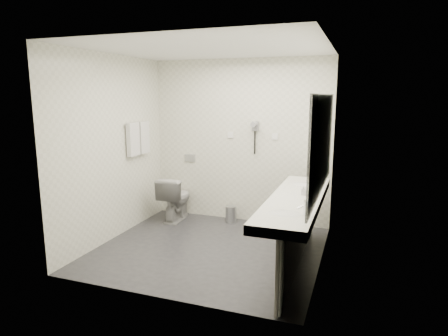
% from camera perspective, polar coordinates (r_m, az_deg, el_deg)
% --- Properties ---
extents(floor, '(2.80, 2.80, 0.00)m').
position_cam_1_polar(floor, '(5.11, -2.20, -11.84)').
color(floor, '#2D2D32').
rests_on(floor, ground).
extents(ceiling, '(2.80, 2.80, 0.00)m').
position_cam_1_polar(ceiling, '(4.75, -2.42, 17.24)').
color(ceiling, white).
rests_on(ceiling, wall_back).
extents(wall_back, '(2.80, 0.00, 2.80)m').
position_cam_1_polar(wall_back, '(5.99, 2.37, 3.91)').
color(wall_back, white).
rests_on(wall_back, floor).
extents(wall_front, '(2.80, 0.00, 2.80)m').
position_cam_1_polar(wall_front, '(3.62, -10.04, -0.78)').
color(wall_front, white).
rests_on(wall_front, floor).
extents(wall_left, '(0.00, 2.60, 2.60)m').
position_cam_1_polar(wall_left, '(5.45, -16.11, 2.82)').
color(wall_left, white).
rests_on(wall_left, floor).
extents(wall_right, '(0.00, 2.60, 2.60)m').
position_cam_1_polar(wall_right, '(4.45, 14.67, 1.18)').
color(wall_right, white).
rests_on(wall_right, floor).
extents(vanity_counter, '(0.55, 2.20, 0.10)m').
position_cam_1_polar(vanity_counter, '(4.38, 10.56, -4.83)').
color(vanity_counter, white).
rests_on(vanity_counter, floor).
extents(vanity_panel, '(0.03, 2.15, 0.75)m').
position_cam_1_polar(vanity_panel, '(4.51, 10.69, -10.06)').
color(vanity_panel, gray).
rests_on(vanity_panel, floor).
extents(vanity_post_near, '(0.06, 0.06, 0.75)m').
position_cam_1_polar(vanity_post_near, '(3.56, 8.40, -15.84)').
color(vanity_post_near, silver).
rests_on(vanity_post_near, floor).
extents(vanity_post_far, '(0.06, 0.06, 0.75)m').
position_cam_1_polar(vanity_post_far, '(5.48, 12.75, -6.35)').
color(vanity_post_far, silver).
rests_on(vanity_post_far, floor).
extents(mirror, '(0.02, 2.20, 1.05)m').
position_cam_1_polar(mirror, '(4.22, 14.35, 3.44)').
color(mirror, '#B2BCC6').
rests_on(mirror, wall_right).
extents(basin_near, '(0.40, 0.31, 0.05)m').
position_cam_1_polar(basin_near, '(3.76, 8.96, -6.86)').
color(basin_near, white).
rests_on(basin_near, vanity_counter).
extents(basin_far, '(0.40, 0.31, 0.05)m').
position_cam_1_polar(basin_far, '(5.00, 11.78, -2.52)').
color(basin_far, white).
rests_on(basin_far, vanity_counter).
extents(faucet_near, '(0.04, 0.04, 0.15)m').
position_cam_1_polar(faucet_near, '(3.70, 11.98, -5.78)').
color(faucet_near, silver).
rests_on(faucet_near, vanity_counter).
extents(faucet_far, '(0.04, 0.04, 0.15)m').
position_cam_1_polar(faucet_far, '(4.95, 14.05, -1.66)').
color(faucet_far, silver).
rests_on(faucet_far, vanity_counter).
extents(soap_bottle_a, '(0.06, 0.06, 0.11)m').
position_cam_1_polar(soap_bottle_a, '(4.45, 11.67, -3.24)').
color(soap_bottle_a, silver).
rests_on(soap_bottle_a, vanity_counter).
extents(glass_left, '(0.07, 0.07, 0.10)m').
position_cam_1_polar(glass_left, '(4.55, 13.29, -3.03)').
color(glass_left, silver).
rests_on(glass_left, vanity_counter).
extents(toilet, '(0.43, 0.71, 0.70)m').
position_cam_1_polar(toilet, '(6.18, -7.18, -4.44)').
color(toilet, white).
rests_on(toilet, floor).
extents(flush_plate, '(0.18, 0.02, 0.12)m').
position_cam_1_polar(flush_plate, '(6.32, -5.07, 1.49)').
color(flush_plate, '#B2B5BA').
rests_on(flush_plate, wall_back).
extents(pedal_bin, '(0.18, 0.18, 0.24)m').
position_cam_1_polar(pedal_bin, '(6.08, 1.04, -6.89)').
color(pedal_bin, '#B2B5BA').
rests_on(pedal_bin, floor).
extents(bin_lid, '(0.17, 0.17, 0.01)m').
position_cam_1_polar(bin_lid, '(6.04, 1.05, -5.74)').
color(bin_lid, '#B2B5BA').
rests_on(bin_lid, pedal_bin).
extents(towel_rail, '(0.02, 0.62, 0.02)m').
position_cam_1_polar(towel_rail, '(5.84, -12.70, 6.45)').
color(towel_rail, silver).
rests_on(towel_rail, wall_left).
extents(towel_near, '(0.07, 0.24, 0.48)m').
position_cam_1_polar(towel_near, '(5.74, -13.28, 4.14)').
color(towel_near, white).
rests_on(towel_near, towel_rail).
extents(towel_far, '(0.07, 0.24, 0.48)m').
position_cam_1_polar(towel_far, '(5.98, -11.82, 4.45)').
color(towel_far, white).
rests_on(towel_far, towel_rail).
extents(dryer_cradle, '(0.10, 0.04, 0.14)m').
position_cam_1_polar(dryer_cradle, '(5.86, 4.65, 6.20)').
color(dryer_cradle, gray).
rests_on(dryer_cradle, wall_back).
extents(dryer_barrel, '(0.08, 0.14, 0.08)m').
position_cam_1_polar(dryer_barrel, '(5.79, 4.47, 6.44)').
color(dryer_barrel, gray).
rests_on(dryer_barrel, dryer_cradle).
extents(dryer_cord, '(0.02, 0.02, 0.35)m').
position_cam_1_polar(dryer_cord, '(5.87, 4.57, 3.75)').
color(dryer_cord, black).
rests_on(dryer_cord, dryer_cradle).
extents(switch_plate_a, '(0.09, 0.02, 0.09)m').
position_cam_1_polar(switch_plate_a, '(6.01, 0.97, 4.91)').
color(switch_plate_a, white).
rests_on(switch_plate_a, wall_back).
extents(switch_plate_b, '(0.09, 0.02, 0.09)m').
position_cam_1_polar(switch_plate_b, '(5.82, 7.53, 4.63)').
color(switch_plate_b, white).
rests_on(switch_plate_b, wall_back).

